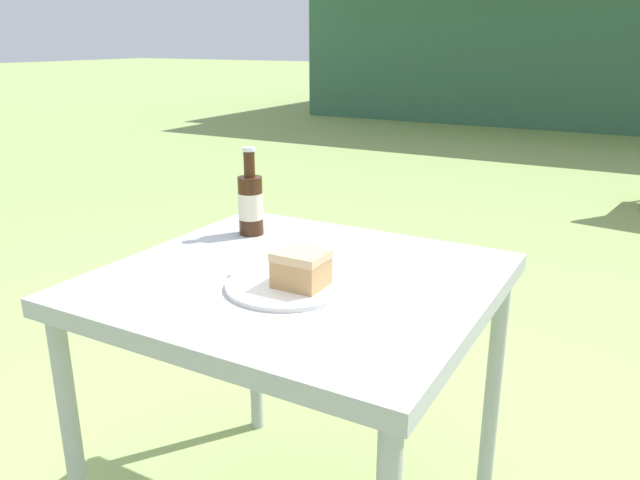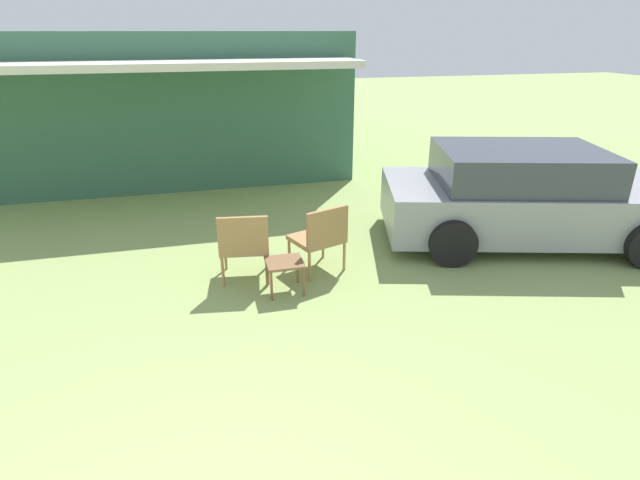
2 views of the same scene
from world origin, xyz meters
TOP-DOWN VIEW (x-y plane):
  - cabin_building at (-0.54, 9.96)m, footprint 8.07×5.33m
  - parked_car at (4.93, 4.31)m, footprint 4.40×2.81m
  - wicker_chair_cushioned at (0.86, 4.02)m, footprint 0.66×0.61m
  - wicker_chair_plain at (1.81, 4.00)m, footprint 0.73×0.70m
  - garden_side_table at (1.27, 3.59)m, footprint 0.43×0.40m

SIDE VIEW (x-z plane):
  - garden_side_table at x=1.27m, z-range 0.14..0.53m
  - wicker_chair_cushioned at x=0.86m, z-range 0.05..0.94m
  - wicker_chair_plain at x=1.81m, z-range 0.06..0.94m
  - parked_car at x=4.93m, z-range -0.02..1.33m
  - cabin_building at x=-0.54m, z-range 0.01..2.85m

